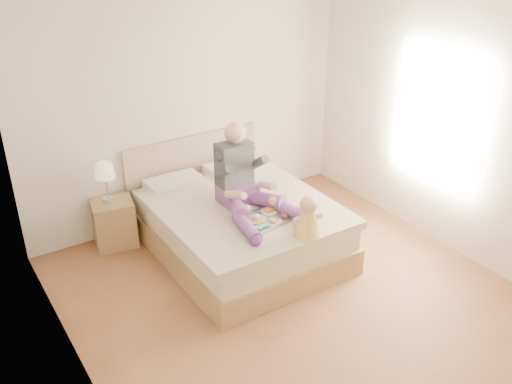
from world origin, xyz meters
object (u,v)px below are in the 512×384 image
baby (308,219)px  nightstand (114,223)px  tray (264,217)px  bed (236,223)px  adult (244,183)px

baby → nightstand: bearing=144.5°
tray → baby: 0.51m
nightstand → tray: bearing=-40.4°
bed → adult: bearing=-90.8°
bed → baby: bearing=-79.4°
bed → adult: 0.58m
tray → bed: bearing=82.6°
adult → bed: bearing=88.5°
bed → baby: size_ratio=5.25×
adult → baby: 0.84m
nightstand → baby: (1.28, -1.80, 0.51)m
adult → baby: (0.19, -0.82, -0.09)m
baby → adult: bearing=122.3°
nightstand → tray: (1.09, -1.34, 0.38)m
bed → baby: 1.12m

